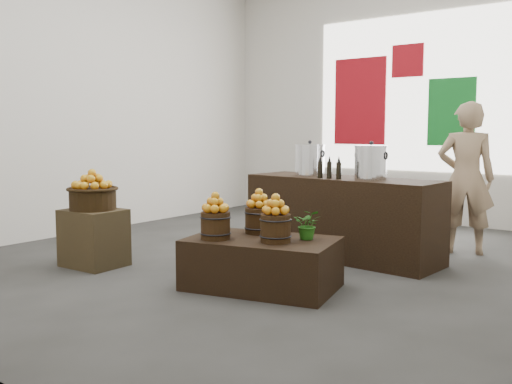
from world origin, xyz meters
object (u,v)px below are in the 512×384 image
Objects in this scene: stock_pot_left at (310,161)px; shopper at (466,178)px; stock_pot_center at (371,163)px; crate at (94,238)px; wicker_basket at (93,199)px; display_table at (262,263)px; counter at (342,218)px.

stock_pot_left is 0.19× the size of shopper.
shopper is (0.69, 1.07, -0.20)m from stock_pot_center.
wicker_basket is at bearing 0.00° from crate.
wicker_basket is (0.00, 0.00, 0.41)m from crate.
stock_pot_center is at bearing 40.15° from crate.
counter is (-0.02, 1.56, 0.22)m from display_table.
display_table is at bearing 49.26° from shopper.
counter is (1.90, 1.92, 0.15)m from crate.
counter reaches higher than display_table.
wicker_basket is 2.01m from display_table.
stock_pot_center is (0.80, -0.07, 0.00)m from stock_pot_left.
stock_pot_left reaches higher than counter.
stock_pot_center reaches higher than display_table.
shopper is at bearing 34.13° from stock_pot_left.
crate is at bearing 0.00° from wicker_basket.
counter is 0.77m from stock_pot_left.
display_table is 3.85× the size of stock_pot_center.
stock_pot_left is at bearing 53.59° from wicker_basket.
stock_pot_left reaches higher than crate.
stock_pot_center is (2.25, 1.90, 0.77)m from crate.
wicker_basket reaches higher than display_table.
wicker_basket is at bearing -139.85° from stock_pot_center.
stock_pot_left reaches higher than wicker_basket.
crate is 3.04m from stock_pot_center.
display_table is 3.85× the size of stock_pot_left.
stock_pot_left is 0.80m from stock_pot_center.
stock_pot_center is (0.35, -0.03, 0.62)m from counter.
stock_pot_center is at bearing 0.00° from counter.
stock_pot_left is 1.81m from shopper.
display_table is 0.75× the size of shopper.
stock_pot_left is at bearing 93.31° from display_table.
crate is 0.34× the size of shopper.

